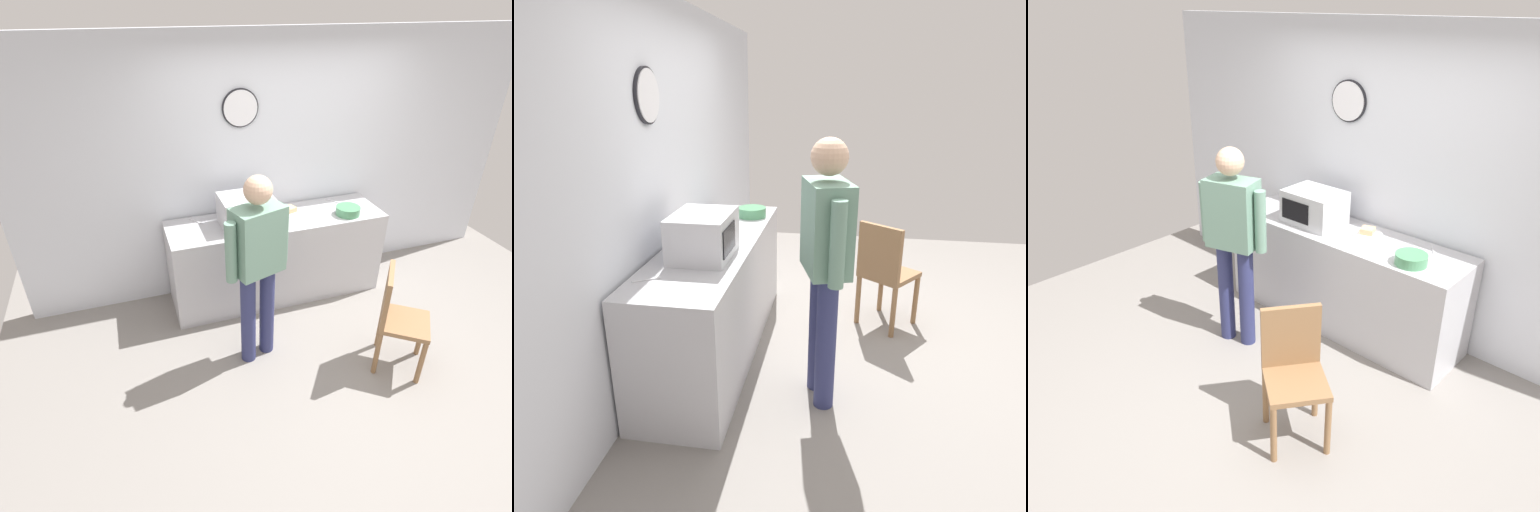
# 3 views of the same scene
# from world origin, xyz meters

# --- Properties ---
(ground_plane) EXTENTS (6.00, 6.00, 0.00)m
(ground_plane) POSITION_xyz_m (0.00, 0.00, 0.00)
(ground_plane) COLOR gray
(back_wall) EXTENTS (5.40, 0.13, 2.60)m
(back_wall) POSITION_xyz_m (-0.00, 1.60, 1.30)
(back_wall) COLOR silver
(back_wall) RESTS_ON ground_plane
(kitchen_counter) EXTENTS (2.22, 0.62, 0.91)m
(kitchen_counter) POSITION_xyz_m (-0.20, 1.22, 0.45)
(kitchen_counter) COLOR #B7B7BC
(kitchen_counter) RESTS_ON ground_plane
(microwave) EXTENTS (0.50, 0.39, 0.30)m
(microwave) POSITION_xyz_m (-0.53, 1.19, 1.06)
(microwave) COLOR silver
(microwave) RESTS_ON kitchen_counter
(sandwich_plate) EXTENTS (0.26, 0.26, 0.07)m
(sandwich_plate) POSITION_xyz_m (-0.03, 1.30, 0.93)
(sandwich_plate) COLOR white
(sandwich_plate) RESTS_ON kitchen_counter
(salad_bowl) EXTENTS (0.25, 0.25, 0.08)m
(salad_bowl) POSITION_xyz_m (0.52, 1.08, 0.95)
(salad_bowl) COLOR #4C8E60
(salad_bowl) RESTS_ON kitchen_counter
(fork_utensil) EXTENTS (0.11, 0.15, 0.01)m
(fork_utensil) POSITION_xyz_m (0.53, 1.42, 0.91)
(fork_utensil) COLOR silver
(fork_utensil) RESTS_ON kitchen_counter
(spoon_utensil) EXTENTS (0.11, 0.15, 0.01)m
(spoon_utensil) POSITION_xyz_m (-0.99, 1.42, 0.91)
(spoon_utensil) COLOR silver
(spoon_utensil) RESTS_ON kitchen_counter
(person_standing) EXTENTS (0.57, 0.35, 1.72)m
(person_standing) POSITION_xyz_m (-0.69, 0.37, 1.02)
(person_standing) COLOR navy
(person_standing) RESTS_ON ground_plane
(wooden_chair) EXTENTS (0.56, 0.56, 0.94)m
(wooden_chair) POSITION_xyz_m (0.38, -0.09, 0.52)
(wooden_chair) COLOR olive
(wooden_chair) RESTS_ON ground_plane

